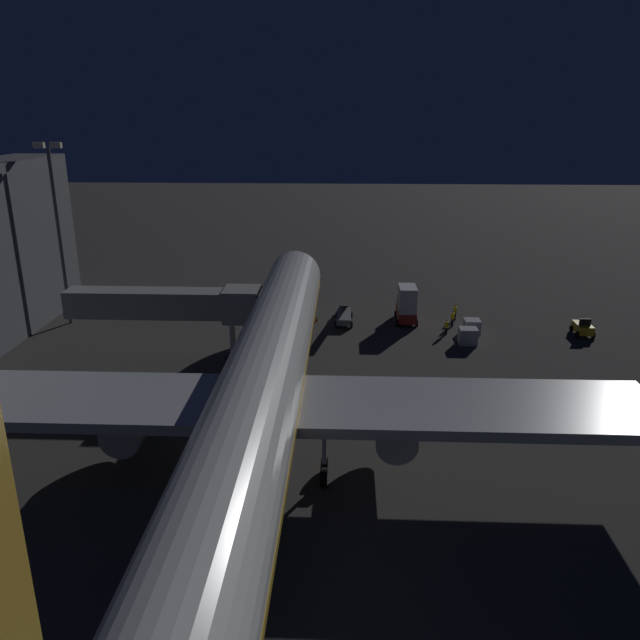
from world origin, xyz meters
name	(u,v)px	position (x,y,z in m)	size (l,w,h in m)	color
ground_plane	(276,409)	(0.00, 0.00, 0.00)	(320.00, 320.00, 0.00)	#383533
airliner_at_gate	(254,409)	(0.00, 11.33, 5.72)	(50.82, 69.52, 19.75)	silver
jet_bridge	(179,304)	(9.95, -9.47, 5.81)	(18.04, 3.40, 7.35)	#9E9E99
apron_floodlight_mast	(58,223)	(25.50, -20.41, 11.30)	(2.90, 0.50, 19.66)	#59595E
catering_truck	(407,304)	(-12.33, -22.36, 2.09)	(2.36, 4.62, 4.26)	maroon
belt_loader	(344,315)	(-5.29, -21.85, 0.85)	(1.96, 8.30, 3.23)	slate
baggage_tug_lead	(583,328)	(-30.75, -18.77, 0.78)	(1.86, 2.77, 1.95)	yellow
baggage_container_near_belt	(468,336)	(-18.03, -15.55, 0.85)	(1.81, 1.54, 1.69)	#B7BABF
baggage_container_mid_row	(472,326)	(-19.10, -19.07, 0.72)	(1.68, 1.68, 1.45)	#B7BABF
ground_crew_by_belt_loader	(446,326)	(-16.23, -18.32, 0.95)	(0.40, 0.40, 1.74)	black
ground_crew_marshaller_fwd	(453,318)	(-17.32, -21.03, 0.99)	(0.40, 0.40, 1.80)	black
ground_crew_walking_aft	(455,312)	(-17.94, -23.22, 1.00)	(0.40, 0.40, 1.82)	black
traffic_cone_nose_port	(317,319)	(-2.20, -22.20, 0.28)	(0.36, 0.36, 0.55)	orange
traffic_cone_nose_starboard	(278,318)	(2.20, -22.20, 0.28)	(0.36, 0.36, 0.55)	orange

